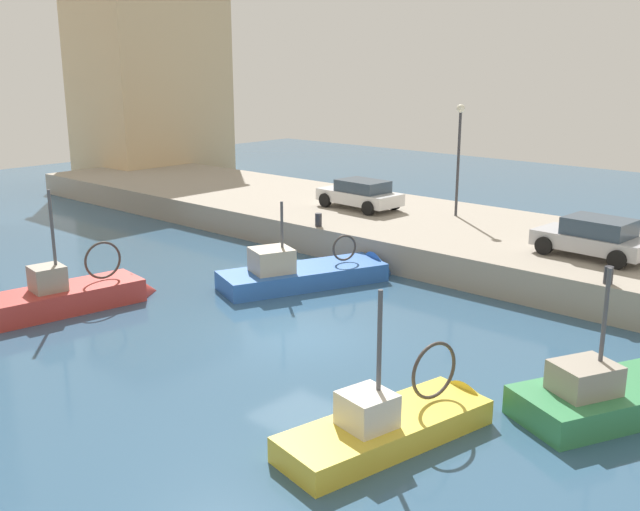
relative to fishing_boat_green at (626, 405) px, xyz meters
name	(u,v)px	position (x,y,z in m)	size (l,w,h in m)	color
water_surface	(301,337)	(-1.75, 8.75, -0.10)	(80.00, 80.00, 0.00)	#335675
quay_wall	(498,246)	(9.75, 8.75, 0.50)	(9.00, 56.00, 1.20)	#9E9384
fishing_boat_green	(626,405)	(0.00, 0.00, 0.00)	(5.80, 4.05, 4.39)	#388951
fishing_boat_red	(76,305)	(-4.76, 16.06, 0.00)	(5.87, 2.53, 4.74)	#BC3833
fishing_boat_yellow	(400,432)	(-4.55, 3.14, 0.00)	(5.89, 2.66, 4.16)	gold
fishing_boat_blue	(312,281)	(2.41, 12.14, 0.01)	(7.00, 4.25, 4.00)	#2D60B7
parked_car_silver	(594,237)	(8.41, 4.37, 1.81)	(2.21, 3.97, 1.40)	#B7B7BC
parked_car_white	(360,194)	(9.69, 15.85, 1.79)	(2.17, 4.07, 1.33)	silver
mooring_bollard_mid	(608,275)	(5.60, 2.75, 1.38)	(0.28, 0.28, 0.55)	#2D2D33
mooring_bollard_north	(318,220)	(5.60, 14.75, 1.38)	(0.28, 0.28, 0.55)	#2D2D33
quay_streetlamp	(459,142)	(11.25, 11.70, 4.36)	(0.36, 0.36, 4.83)	#38383D
waterfront_building_central	(150,78)	(13.59, 37.29, 6.55)	(9.17, 7.04, 13.27)	#D1B284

